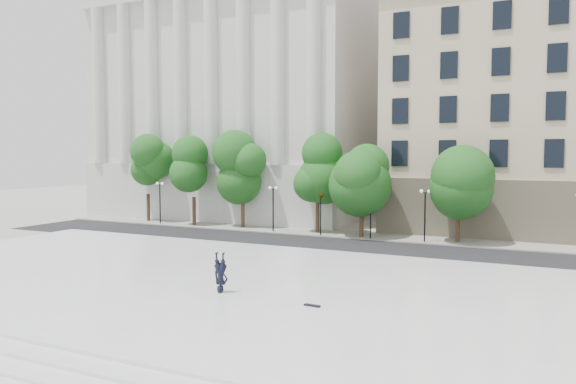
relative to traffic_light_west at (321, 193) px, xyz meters
name	(u,v)px	position (x,y,z in m)	size (l,w,h in m)	color
ground	(177,301)	(1.81, -22.30, -3.69)	(160.00, 160.00, 0.00)	#A6A49D
plaza	(212,283)	(1.81, -19.30, -3.47)	(44.00, 22.00, 0.45)	white
street	(321,245)	(1.81, -4.30, -3.68)	(60.00, 8.00, 0.02)	black
far_sidewalk	(347,235)	(1.81, 1.70, -3.63)	(60.00, 4.00, 0.12)	#9B988F
building_west	(257,106)	(-15.19, 16.27, 9.19)	(31.50, 27.65, 25.60)	beige
traffic_light_west	(321,193)	(0.00, 0.00, 0.00)	(0.39, 1.73, 4.20)	black
traffic_light_east	(371,195)	(4.43, 0.00, -0.01)	(0.82, 1.75, 4.19)	black
person_lying	(221,287)	(3.82, -21.54, -2.98)	(0.70, 0.46, 1.93)	black
skateboard	(312,305)	(8.73, -21.85, -3.21)	(0.74, 0.19, 0.08)	black
plaza_steps	(17,359)	(1.81, -31.20, -3.57)	(44.00, 3.00, 0.30)	white
street_trees	(306,171)	(-1.99, 1.27, 1.80)	(34.84, 5.20, 8.11)	#382619
lamp_posts	(340,203)	(1.67, 0.30, -0.76)	(38.00, 0.28, 4.32)	black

